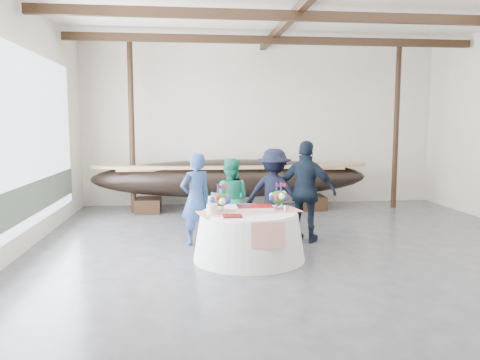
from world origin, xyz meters
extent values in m
cube|color=#3D3D42|center=(0.00, 0.00, 0.00)|extent=(10.00, 12.00, 0.01)
cube|color=silver|center=(0.00, 6.00, 2.25)|extent=(10.00, 0.02, 4.50)
cube|color=black|center=(0.00, 1.50, 4.25)|extent=(9.80, 0.12, 0.18)
cube|color=black|center=(0.00, 4.00, 4.25)|extent=(9.80, 0.12, 0.18)
cylinder|color=black|center=(-3.50, 4.89, 2.25)|extent=(0.14, 0.14, 4.50)
cylinder|color=black|center=(3.50, 4.89, 2.25)|extent=(0.14, 0.14, 4.50)
cube|color=silver|center=(-4.95, 1.00, 2.00)|extent=(0.02, 7.00, 3.20)
cube|color=#596654|center=(-4.94, 1.00, 0.90)|extent=(0.02, 7.00, 0.60)
cube|color=black|center=(-3.13, 4.89, 0.18)|extent=(0.63, 0.82, 0.36)
cube|color=black|center=(1.22, 4.89, 0.18)|extent=(0.63, 0.82, 0.36)
ellipsoid|color=black|center=(-0.96, 4.89, 0.86)|extent=(7.24, 1.45, 1.00)
cube|color=#9E7A4C|center=(-0.96, 4.89, 1.13)|extent=(5.80, 0.95, 0.05)
cone|color=silver|center=(-1.08, 0.41, 0.39)|extent=(1.88, 1.88, 0.78)
cylinder|color=silver|center=(-1.08, 0.41, 0.79)|extent=(1.59, 1.59, 0.04)
cube|color=red|center=(-1.08, 0.41, 0.81)|extent=(1.81, 0.86, 0.01)
cube|color=white|center=(-0.97, 0.50, 0.84)|extent=(0.60, 0.40, 0.07)
cylinder|color=white|center=(-1.71, 0.26, 0.89)|extent=(0.18, 0.18, 0.17)
cylinder|color=white|center=(-1.67, 0.73, 0.92)|extent=(0.18, 0.18, 0.22)
cube|color=maroon|center=(-1.40, -0.01, 0.82)|extent=(0.30, 0.24, 0.03)
cone|color=silver|center=(-0.48, 0.29, 0.87)|extent=(0.09, 0.09, 0.12)
imported|color=navy|center=(-1.95, 1.49, 0.87)|extent=(0.75, 0.67, 1.73)
imported|color=#1B8E6C|center=(-1.28, 1.74, 0.81)|extent=(0.91, 0.79, 1.61)
imported|color=black|center=(-0.41, 1.76, 0.90)|extent=(1.31, 1.02, 1.79)
imported|color=black|center=(0.16, 1.44, 0.98)|extent=(1.23, 1.00, 1.96)
camera|label=1|loc=(-2.08, -7.24, 2.25)|focal=35.00mm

